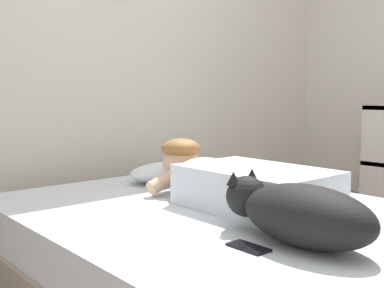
{
  "coord_description": "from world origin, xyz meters",
  "views": [
    {
      "loc": [
        -1.45,
        -1.05,
        0.82
      ],
      "look_at": [
        0.02,
        0.64,
        0.59
      ],
      "focal_mm": 43.21,
      "sensor_mm": 36.0,
      "label": 1
    }
  ],
  "objects_px": {
    "person_lying": "(232,181)",
    "cell_phone": "(248,247)",
    "bed": "(219,247)",
    "coffee_cup": "(190,180)",
    "pillow": "(171,171)",
    "dog": "(298,213)"
  },
  "relations": [
    {
      "from": "person_lying",
      "to": "cell_phone",
      "type": "xyz_separation_m",
      "value": [
        -0.4,
        -0.46,
        -0.1
      ]
    },
    {
      "from": "bed",
      "to": "coffee_cup",
      "type": "distance_m",
      "value": 0.52
    },
    {
      "from": "bed",
      "to": "cell_phone",
      "type": "bearing_deg",
      "value": -124.26
    },
    {
      "from": "pillow",
      "to": "cell_phone",
      "type": "xyz_separation_m",
      "value": [
        -0.54,
        -1.08,
        -0.05
      ]
    },
    {
      "from": "bed",
      "to": "person_lying",
      "type": "height_order",
      "value": "person_lying"
    },
    {
      "from": "person_lying",
      "to": "coffee_cup",
      "type": "height_order",
      "value": "person_lying"
    },
    {
      "from": "pillow",
      "to": "cell_phone",
      "type": "height_order",
      "value": "pillow"
    },
    {
      "from": "person_lying",
      "to": "coffee_cup",
      "type": "distance_m",
      "value": 0.42
    },
    {
      "from": "pillow",
      "to": "coffee_cup",
      "type": "xyz_separation_m",
      "value": [
        -0.05,
        -0.21,
        -0.02
      ]
    },
    {
      "from": "person_lying",
      "to": "coffee_cup",
      "type": "xyz_separation_m",
      "value": [
        0.09,
        0.4,
        -0.07
      ]
    },
    {
      "from": "bed",
      "to": "dog",
      "type": "relative_size",
      "value": 3.44
    },
    {
      "from": "pillow",
      "to": "dog",
      "type": "bearing_deg",
      "value": -108.33
    },
    {
      "from": "bed",
      "to": "cell_phone",
      "type": "xyz_separation_m",
      "value": [
        -0.29,
        -0.43,
        0.17
      ]
    },
    {
      "from": "bed",
      "to": "dog",
      "type": "bearing_deg",
      "value": -104.79
    },
    {
      "from": "coffee_cup",
      "to": "pillow",
      "type": "bearing_deg",
      "value": 77.98
    },
    {
      "from": "pillow",
      "to": "person_lying",
      "type": "xyz_separation_m",
      "value": [
        -0.14,
        -0.62,
        0.05
      ]
    },
    {
      "from": "person_lying",
      "to": "pillow",
      "type": "bearing_deg",
      "value": 77.22
    },
    {
      "from": "cell_phone",
      "to": "dog",
      "type": "bearing_deg",
      "value": -23.75
    },
    {
      "from": "bed",
      "to": "person_lying",
      "type": "distance_m",
      "value": 0.3
    },
    {
      "from": "bed",
      "to": "person_lying",
      "type": "xyz_separation_m",
      "value": [
        0.11,
        0.03,
        0.28
      ]
    },
    {
      "from": "dog",
      "to": "bed",
      "type": "bearing_deg",
      "value": 75.21
    },
    {
      "from": "bed",
      "to": "pillow",
      "type": "bearing_deg",
      "value": 69.04
    }
  ]
}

